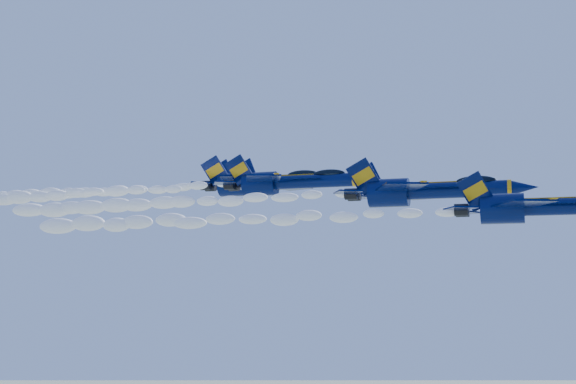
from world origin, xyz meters
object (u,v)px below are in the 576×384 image
(jet_third, at_px, (290,182))
(jet_second, at_px, (426,190))
(jet_lead, at_px, (544,206))
(jet_fourth, at_px, (265,182))

(jet_third, bearing_deg, jet_second, -24.39)
(jet_third, bearing_deg, jet_lead, -32.82)
(jet_second, relative_size, jet_fourth, 0.93)
(jet_lead, relative_size, jet_third, 0.89)
(jet_lead, xyz_separation_m, jet_second, (-9.92, 9.36, 2.62))
(jet_lead, height_order, jet_fourth, jet_fourth)
(jet_second, height_order, jet_fourth, jet_fourth)
(jet_fourth, bearing_deg, jet_second, -34.31)
(jet_lead, bearing_deg, jet_fourth, 142.55)
(jet_second, bearing_deg, jet_fourth, 145.69)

